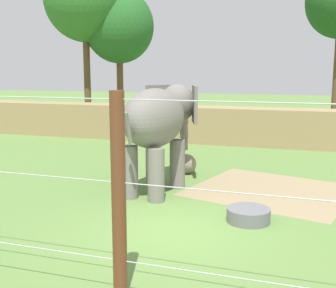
{
  "coord_description": "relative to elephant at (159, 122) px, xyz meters",
  "views": [
    {
      "loc": [
        2.91,
        -9.37,
        3.79
      ],
      "look_at": [
        -1.42,
        3.8,
        1.4
      ],
      "focal_mm": 45.88,
      "sensor_mm": 36.0,
      "label": 1
    }
  ],
  "objects": [
    {
      "name": "cable_fence",
      "position": [
        1.53,
        -6.38,
        -0.45
      ],
      "size": [
        11.94,
        0.24,
        3.48
      ],
      "color": "brown",
      "rests_on": "ground"
    },
    {
      "name": "enrichment_ball",
      "position": [
        0.24,
        2.36,
        -1.83
      ],
      "size": [
        0.73,
        0.73,
        0.73
      ],
      "primitive_type": "sphere",
      "color": "gray",
      "rests_on": "ground"
    },
    {
      "name": "elephant",
      "position": [
        0.0,
        0.0,
        0.0
      ],
      "size": [
        1.99,
        4.48,
        3.32
      ],
      "color": "slate",
      "rests_on": "ground"
    },
    {
      "name": "ground_plane",
      "position": [
        1.53,
        -3.21,
        -2.2
      ],
      "size": [
        120.0,
        120.0,
        0.0
      ],
      "primitive_type": "plane",
      "color": "#5B7F3D"
    },
    {
      "name": "tree_far_left",
      "position": [
        -7.91,
        14.45,
        4.44
      ],
      "size": [
        4.65,
        4.65,
        9.12
      ],
      "color": "brown",
      "rests_on": "ground"
    },
    {
      "name": "water_tub",
      "position": [
        3.13,
        -2.08,
        -2.02
      ],
      "size": [
        1.1,
        1.1,
        0.35
      ],
      "color": "slate",
      "rests_on": "ground"
    },
    {
      "name": "dirt_patch",
      "position": [
        3.42,
        1.03,
        -2.2
      ],
      "size": [
        5.65,
        5.4,
        0.01
      ],
      "primitive_type": "cube",
      "rotation": [
        0.0,
        0.0,
        -0.27
      ],
      "color": "#937F5B",
      "rests_on": "ground"
    },
    {
      "name": "embankment_wall",
      "position": [
        1.53,
        9.52,
        -1.26
      ],
      "size": [
        36.0,
        1.8,
        1.88
      ],
      "primitive_type": "cube",
      "color": "#997F56",
      "rests_on": "ground"
    }
  ]
}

